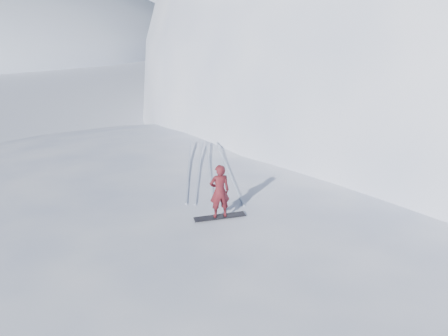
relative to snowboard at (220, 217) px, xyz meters
name	(u,v)px	position (x,y,z in m)	size (l,w,h in m)	color
ground	(188,310)	(-0.75, -1.14, -2.41)	(400.00, 400.00, 0.00)	white
near_ridge	(234,254)	(0.25, 1.86, -2.41)	(36.00, 28.00, 4.80)	white
peak_shoulder	(391,124)	(9.25, 18.86, -2.41)	(28.00, 24.00, 18.00)	white
far_ridge_c	(123,25)	(-40.75, 108.86, -2.41)	(140.00, 90.00, 36.00)	white
wind_bumps	(184,265)	(-1.31, 0.98, -2.41)	(16.00, 14.40, 1.00)	white
snowboard	(220,217)	(0.00, 0.00, 0.00)	(1.47, 0.27, 0.02)	black
snowboarder	(220,191)	(0.00, 0.00, 0.79)	(0.57, 0.37, 1.57)	maroon
board_tracks	(206,167)	(-0.97, 3.64, 0.01)	(2.82, 5.96, 0.04)	silver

